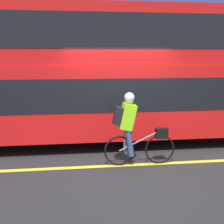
% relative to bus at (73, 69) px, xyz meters
% --- Properties ---
extents(ground_plane, '(80.00, 80.00, 0.00)m').
position_rel_bus_xyz_m(ground_plane, '(1.03, -1.89, -1.97)').
color(ground_plane, '#232326').
extents(road_center_line, '(50.00, 0.14, 0.01)m').
position_rel_bus_xyz_m(road_center_line, '(1.03, -2.05, -1.96)').
color(road_center_line, yellow).
rests_on(road_center_line, ground_plane).
extents(sidewalk_curb, '(60.00, 1.79, 0.13)m').
position_rel_bus_xyz_m(sidewalk_curb, '(1.03, 2.55, -1.90)').
color(sidewalk_curb, gray).
rests_on(sidewalk_curb, ground_plane).
extents(building_facade, '(60.00, 0.30, 8.41)m').
position_rel_bus_xyz_m(building_facade, '(1.03, 3.60, 2.24)').
color(building_facade, '#33478C').
rests_on(building_facade, ground_plane).
extents(bus, '(11.29, 2.60, 3.51)m').
position_rel_bus_xyz_m(bus, '(0.00, 0.00, 0.00)').
color(bus, black).
rests_on(bus, ground_plane).
extents(cyclist_on_bike, '(1.53, 0.32, 1.57)m').
position_rel_bus_xyz_m(cyclist_on_bike, '(1.19, -2.04, -1.12)').
color(cyclist_on_bike, black).
rests_on(cyclist_on_bike, ground_plane).
extents(trash_bin, '(0.53, 0.53, 0.89)m').
position_rel_bus_xyz_m(trash_bin, '(-1.90, 2.46, -1.39)').
color(trash_bin, '#194C23').
rests_on(trash_bin, sidewalk_curb).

